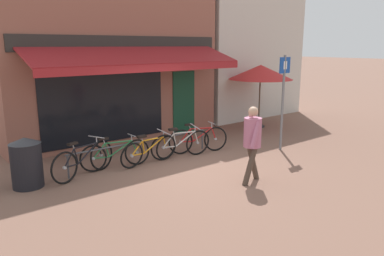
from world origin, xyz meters
name	(u,v)px	position (x,y,z in m)	size (l,w,h in m)	color
ground_plane	(193,168)	(0.00, 0.00, 0.00)	(160.00, 160.00, 0.00)	brown
shop_front	(104,45)	(0.05, 4.65, 2.96)	(7.01, 4.48, 5.93)	#8E5647
neighbour_building	(230,43)	(6.26, 5.17, 3.06)	(5.02, 4.00, 6.11)	beige
bike_rack_rail	(143,144)	(-0.69, 1.18, 0.48)	(4.07, 0.04, 0.57)	#47494F
bicycle_black	(84,160)	(-2.34, 1.10, 0.39)	(1.74, 0.74, 0.86)	black
bicycle_green	(116,154)	(-1.50, 1.17, 0.36)	(1.76, 0.52, 0.81)	black
bicycle_orange	(149,150)	(-0.67, 0.93, 0.36)	(1.77, 0.52, 0.83)	black
bicycle_silver	(181,144)	(0.26, 0.84, 0.38)	(1.74, 0.61, 0.88)	black
bicycle_red	(198,139)	(0.96, 0.96, 0.38)	(1.66, 0.70, 0.84)	black
pedestrian_adult	(252,136)	(0.37, -1.56, 1.03)	(0.64, 0.56, 1.70)	#47382D
litter_bin	(27,162)	(-3.54, 1.22, 0.54)	(0.65, 0.65, 1.08)	black
parking_sign	(283,93)	(3.01, -0.30, 1.63)	(0.44, 0.07, 2.69)	slate
cafe_parasol	(261,72)	(4.86, 2.15, 2.00)	(2.30, 2.30, 2.27)	#4C3D2D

